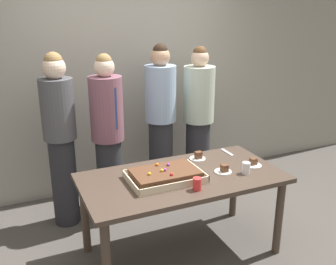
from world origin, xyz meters
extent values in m
plane|color=#4C4742|center=(0.00, 0.00, 0.00)|extent=(12.00, 12.00, 0.00)
cube|color=#9E998E|center=(0.00, 1.60, 1.50)|extent=(8.00, 0.12, 3.00)
cube|color=#47382D|center=(0.00, 0.00, 0.73)|extent=(1.71, 0.87, 0.04)
cylinder|color=#47382D|center=(-0.77, -0.35, 0.35)|extent=(0.07, 0.07, 0.71)
cylinder|color=#47382D|center=(0.77, -0.35, 0.35)|extent=(0.07, 0.07, 0.71)
cylinder|color=#47382D|center=(-0.77, 0.35, 0.35)|extent=(0.07, 0.07, 0.71)
cylinder|color=#47382D|center=(0.77, 0.35, 0.35)|extent=(0.07, 0.07, 0.71)
cube|color=beige|center=(-0.16, -0.01, 0.75)|extent=(0.61, 0.41, 0.01)
cube|color=beige|center=(-0.16, -0.21, 0.79)|extent=(0.61, 0.01, 0.05)
cube|color=beige|center=(-0.16, 0.19, 0.79)|extent=(0.61, 0.01, 0.05)
cube|color=beige|center=(-0.46, -0.01, 0.79)|extent=(0.01, 0.41, 0.05)
cube|color=beige|center=(0.14, -0.01, 0.79)|extent=(0.01, 0.41, 0.05)
cube|color=brown|center=(-0.16, -0.01, 0.80)|extent=(0.54, 0.34, 0.07)
sphere|color=yellow|center=(-0.31, -0.04, 0.84)|extent=(0.03, 0.03, 0.03)
sphere|color=yellow|center=(-0.20, -0.02, 0.84)|extent=(0.03, 0.03, 0.03)
sphere|color=purple|center=(-0.17, -0.02, 0.84)|extent=(0.03, 0.03, 0.03)
sphere|color=purple|center=(-0.10, 0.07, 0.84)|extent=(0.03, 0.03, 0.03)
sphere|color=red|center=(-0.16, -0.12, 0.84)|extent=(0.03, 0.03, 0.03)
sphere|color=orange|center=(-0.18, 0.11, 0.84)|extent=(0.03, 0.03, 0.03)
cylinder|color=white|center=(0.29, 0.28, 0.75)|extent=(0.15, 0.15, 0.01)
cube|color=brown|center=(0.30, 0.27, 0.79)|extent=(0.06, 0.05, 0.07)
cylinder|color=white|center=(0.35, -0.08, 0.75)|extent=(0.15, 0.15, 0.01)
cube|color=brown|center=(0.36, -0.08, 0.79)|extent=(0.06, 0.06, 0.06)
cylinder|color=white|center=(0.68, -0.07, 0.75)|extent=(0.15, 0.15, 0.01)
cube|color=brown|center=(0.68, -0.06, 0.79)|extent=(0.06, 0.05, 0.06)
cylinder|color=white|center=(0.52, -0.17, 0.80)|extent=(0.07, 0.07, 0.10)
cylinder|color=red|center=(-0.01, -0.28, 0.80)|extent=(0.07, 0.07, 0.10)
cube|color=silver|center=(0.64, 0.31, 0.75)|extent=(0.03, 0.20, 0.01)
cylinder|color=#28282D|center=(0.73, 1.08, 0.42)|extent=(0.28, 0.28, 0.85)
cylinder|color=#B7C6B2|center=(0.73, 1.08, 1.16)|extent=(0.35, 0.35, 0.63)
sphere|color=beige|center=(0.73, 1.08, 1.57)|extent=(0.20, 0.20, 0.20)
sphere|color=brown|center=(0.73, 1.08, 1.62)|extent=(0.16, 0.16, 0.16)
cylinder|color=#28282D|center=(-0.41, 0.83, 0.43)|extent=(0.26, 0.26, 0.87)
cylinder|color=#7A4C5B|center=(-0.41, 0.83, 1.18)|extent=(0.32, 0.32, 0.62)
cube|color=navy|center=(-0.37, 0.69, 1.21)|extent=(0.04, 0.02, 0.40)
sphere|color=beige|center=(-0.41, 0.83, 1.57)|extent=(0.19, 0.19, 0.19)
sphere|color=olive|center=(-0.41, 0.83, 1.63)|extent=(0.15, 0.15, 0.15)
cylinder|color=#28282D|center=(-0.85, 0.94, 0.45)|extent=(0.25, 0.25, 0.90)
cylinder|color=#4C4C51|center=(-0.85, 0.94, 1.19)|extent=(0.32, 0.32, 0.58)
sphere|color=beige|center=(-0.85, 0.94, 1.58)|extent=(0.22, 0.22, 0.22)
sphere|color=olive|center=(-0.85, 0.94, 1.64)|extent=(0.17, 0.17, 0.17)
cylinder|color=#28282D|center=(0.26, 1.08, 0.45)|extent=(0.27, 0.27, 0.91)
cylinder|color=#93ADCC|center=(0.26, 1.08, 1.21)|extent=(0.34, 0.34, 0.61)
sphere|color=tan|center=(0.26, 1.08, 1.61)|extent=(0.21, 0.21, 0.21)
sphere|color=black|center=(0.26, 1.08, 1.67)|extent=(0.16, 0.16, 0.16)
camera|label=1|loc=(-1.31, -2.64, 2.11)|focal=40.77mm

